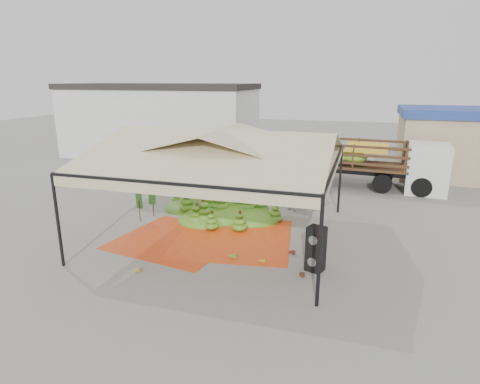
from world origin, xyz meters
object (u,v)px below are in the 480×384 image
(truck_left, at_px, (241,162))
(banana_heap, at_px, (222,201))
(speaker_stack, at_px, (316,249))
(vendor, at_px, (293,190))
(truck_right, at_px, (379,159))

(truck_left, bearing_deg, banana_heap, -60.06)
(speaker_stack, relative_size, vendor, 0.75)
(vendor, bearing_deg, banana_heap, 46.70)
(speaker_stack, relative_size, truck_left, 0.20)
(speaker_stack, height_order, truck_right, truck_right)
(truck_right, bearing_deg, speaker_stack, -95.76)
(truck_right, bearing_deg, vendor, -120.12)
(speaker_stack, xyz_separation_m, truck_left, (-5.05, 8.63, 0.74))
(speaker_stack, bearing_deg, banana_heap, 157.23)
(banana_heap, height_order, speaker_stack, speaker_stack)
(banana_heap, distance_m, speaker_stack, 6.18)
(speaker_stack, xyz_separation_m, vendor, (-1.70, 5.63, 0.24))
(truck_right, bearing_deg, truck_left, -156.76)
(truck_left, bearing_deg, vendor, -18.23)
(banana_heap, bearing_deg, truck_left, 96.24)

